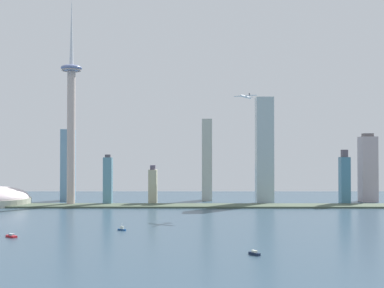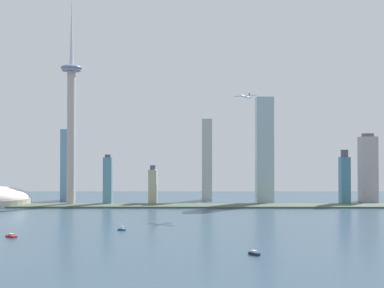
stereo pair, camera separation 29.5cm
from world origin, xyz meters
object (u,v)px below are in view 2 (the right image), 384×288
Objects in this scene: skyscraper_6 at (264,150)px; boat_5 at (122,229)px; skyscraper_3 at (368,169)px; boat_3 at (254,253)px; boat_4 at (11,236)px; airplane at (245,96)px; skyscraper_5 at (108,181)px; skyscraper_0 at (68,165)px; skyscraper_2 at (207,160)px; skyscraper_4 at (153,186)px; skyscraper_1 at (345,179)px; observation_tower at (71,110)px.

boat_5 is at bearing -125.37° from skyscraper_6.
skyscraper_3 reaches higher than boat_3.
boat_4 is 0.43× the size of airplane.
skyscraper_5 is 255.06m from airplane.
skyscraper_0 is 0.87× the size of skyscraper_2.
skyscraper_4 is 6.36× the size of boat_3.
skyscraper_2 is at bearing 163.56° from skyscraper_1.
boat_5 is (99.95, 41.16, 0.26)m from boat_4.
airplane is (145.86, 151.72, 156.79)m from boat_5.
observation_tower reaches higher than skyscraper_3.
skyscraper_3 is (52.42, 43.34, 15.46)m from skyscraper_1.
boat_3 is 1.04× the size of boat_5.
skyscraper_3 is 8.40× the size of boat_4.
skyscraper_2 reaches higher than skyscraper_4.
skyscraper_6 is (91.07, -48.80, 15.78)m from skyscraper_2.
skyscraper_6 is (327.64, -45.12, 24.62)m from skyscraper_0.
skyscraper_0 is 345.31m from boat_5.
observation_tower reaches higher than boat_5.
skyscraper_6 is 18.27× the size of boat_5.
skyscraper_4 is 214.83m from airplane.
airplane is (245.81, 192.89, 157.06)m from boat_4.
observation_tower is 2.35× the size of skyscraper_2.
airplane is at bearing -46.03° from boat_3.
airplane is (22.13, 271.15, 156.94)m from boat_3.
skyscraper_1 is 0.76× the size of skyscraper_3.
boat_4 is at bearing -144.17° from skyscraper_3.
skyscraper_0 reaches higher than boat_5.
observation_tower is 491.53m from skyscraper_3.
boat_3 is 314.07m from airplane.
skyscraper_1 is 132.57m from skyscraper_6.
skyscraper_6 is at bearing -170.40° from airplane.
skyscraper_6 is at bearing -50.89° from boat_3.
skyscraper_3 is 11.71× the size of boat_3.
skyscraper_1 is at bearing -7.53° from skyscraper_0.
skyscraper_6 is 428.98m from boat_4.
skyscraper_0 is (-24.48, 75.02, -86.74)m from observation_tower.
skyscraper_2 is 14.88× the size of boat_5.
skyscraper_6 is 5.37× the size of airplane.
skyscraper_4 is at bearing 116.91° from boat_5.
skyscraper_0 is at bearing 159.95° from skyscraper_4.
boat_3 is at bearing -73.15° from skyscraper_4.
boat_3 is at bearing -14.83° from boat_5.
observation_tower is at bearing -48.16° from boat_4.
boat_5 is at bearing -65.83° from skyscraper_0.
skyscraper_5 is (-371.18, -7.07, -1.67)m from skyscraper_1.
skyscraper_3 reaches higher than skyscraper_5.
skyscraper_3 is at bearing -4.28° from skyscraper_2.
airplane is (205.10, -91.97, 120.56)m from skyscraper_5.
skyscraper_2 is at bearing 0.89° from skyscraper_0.
skyscraper_2 reaches higher than skyscraper_1.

